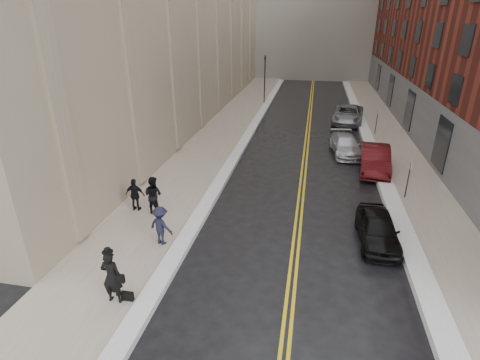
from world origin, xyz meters
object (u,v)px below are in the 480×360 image
at_px(car_silver_far, 348,114).
at_px(pedestrian_main, 112,277).
at_px(car_silver_near, 345,145).
at_px(pedestrian_b, 161,226).
at_px(car_black, 378,229).
at_px(pedestrian_c, 135,195).
at_px(car_maroon, 375,159).
at_px(pedestrian_a, 153,195).

distance_m(car_silver_far, pedestrian_main, 27.49).
bearing_deg(car_silver_near, pedestrian_b, -128.49).
bearing_deg(car_black, pedestrian_main, -149.69).
bearing_deg(pedestrian_b, pedestrian_c, -29.40).
bearing_deg(pedestrian_c, car_silver_near, -136.09).
xyz_separation_m(car_silver_far, pedestrian_c, (-11.36, -19.74, 0.21)).
bearing_deg(car_silver_far, car_black, -82.84).
relative_size(pedestrian_main, pedestrian_b, 1.14).
relative_size(car_black, car_maroon, 0.80).
height_order(pedestrian_main, pedestrian_c, pedestrian_main).
relative_size(car_silver_far, pedestrian_c, 3.34).
relative_size(car_maroon, pedestrian_c, 2.91).
height_order(car_black, car_maroon, car_maroon).
distance_m(pedestrian_b, pedestrian_c, 3.48).
height_order(car_silver_far, pedestrian_main, pedestrian_main).
distance_m(pedestrian_main, pedestrian_c, 6.51).
xyz_separation_m(car_maroon, pedestrian_a, (-11.23, -8.02, 0.30)).
height_order(car_black, pedestrian_b, pedestrian_b).
bearing_deg(car_maroon, pedestrian_a, -139.64).
distance_m(car_black, car_silver_near, 11.43).
height_order(car_maroon, pedestrian_c, pedestrian_c).
xyz_separation_m(car_silver_far, pedestrian_a, (-10.38, -19.81, 0.32)).
bearing_deg(car_silver_near, pedestrian_main, -123.45).
bearing_deg(pedestrian_c, car_maroon, -148.88).
bearing_deg(pedestrian_main, pedestrian_c, -71.40).
bearing_deg(car_silver_far, car_silver_near, -87.38).
distance_m(car_black, pedestrian_a, 10.32).
bearing_deg(car_silver_near, car_silver_far, 78.24).
distance_m(car_silver_near, pedestrian_c, 15.26).
bearing_deg(pedestrian_c, car_black, 175.67).
distance_m(car_silver_far, pedestrian_a, 22.37).
xyz_separation_m(car_silver_near, pedestrian_main, (-8.50, -17.09, 0.48)).
xyz_separation_m(pedestrian_a, pedestrian_c, (-0.98, 0.07, -0.12)).
relative_size(car_silver_far, pedestrian_b, 3.25).
distance_m(car_silver_far, pedestrian_c, 22.77).
height_order(car_black, pedestrian_main, pedestrian_main).
xyz_separation_m(car_maroon, pedestrian_b, (-9.85, -10.50, 0.21)).
height_order(pedestrian_a, pedestrian_c, pedestrian_a).
distance_m(car_maroon, pedestrian_main, 17.33).
bearing_deg(car_silver_far, pedestrian_a, -110.28).
height_order(car_maroon, pedestrian_main, pedestrian_main).
bearing_deg(pedestrian_main, car_silver_near, -116.94).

